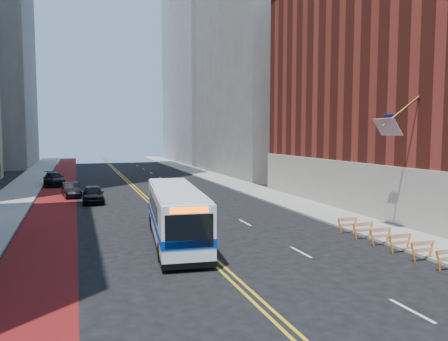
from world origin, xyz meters
TOP-DOWN VIEW (x-y plane):
  - ground at (0.00, 0.00)m, footprint 160.00×160.00m
  - sidewalk_left at (-12.00, 30.00)m, footprint 4.00×140.00m
  - sidewalk_right at (12.00, 30.00)m, footprint 4.00×140.00m
  - bus_lane_paint at (-8.10, 30.00)m, footprint 3.60×140.00m
  - center_line_inner at (-0.18, 30.00)m, footprint 0.14×140.00m
  - center_line_outer at (0.18, 30.00)m, footprint 0.14×140.00m
  - lane_dashes at (4.80, 38.00)m, footprint 0.14×98.20m
  - midrise_right_near at (23.00, 48.00)m, footprint 18.00×26.00m
  - midrise_right_far at (24.00, 78.00)m, footprint 20.00×28.00m
  - construction_barriers at (9.60, 3.42)m, footprint 1.42×10.91m
  - transit_bus at (-0.94, 10.30)m, footprint 3.75×11.63m
  - car_a at (-4.91, 26.48)m, footprint 1.93×4.62m
  - car_b at (-6.79, 31.00)m, footprint 2.02×4.40m
  - car_c at (-8.84, 41.35)m, footprint 2.74×5.67m

SIDE VIEW (x-z plane):
  - ground at x=0.00m, z-range 0.00..0.00m
  - center_line_inner at x=-0.18m, z-range 0.00..0.01m
  - center_line_outer at x=0.18m, z-range 0.00..0.01m
  - bus_lane_paint at x=-8.10m, z-range 0.00..0.01m
  - lane_dashes at x=4.80m, z-range 0.00..0.01m
  - sidewalk_left at x=-12.00m, z-range 0.00..0.15m
  - sidewalk_right at x=12.00m, z-range 0.00..0.15m
  - construction_barriers at x=9.60m, z-range 0.17..1.18m
  - car_b at x=-6.79m, z-range 0.00..1.40m
  - car_a at x=-4.91m, z-range 0.00..1.56m
  - car_c at x=-8.84m, z-range 0.00..1.59m
  - transit_bus at x=-0.94m, z-range 0.07..3.21m
  - midrise_right_near at x=23.00m, z-range 0.00..40.00m
  - midrise_right_far at x=24.00m, z-range 0.00..55.00m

